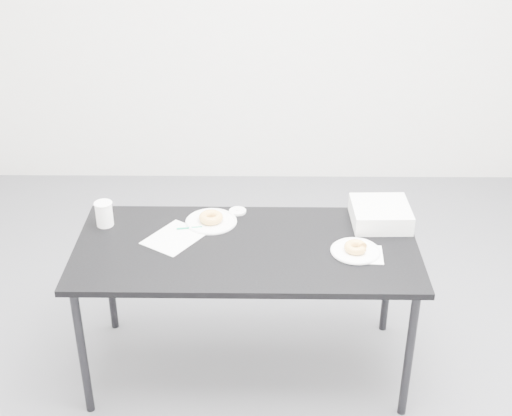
{
  "coord_description": "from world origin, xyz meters",
  "views": [
    {
      "loc": [
        0.02,
        -2.77,
        2.37
      ],
      "look_at": [
        -0.01,
        0.02,
        0.83
      ],
      "focal_mm": 50.0,
      "sensor_mm": 36.0,
      "label": 1
    }
  ],
  "objects_px": {
    "table": "(246,256)",
    "donut_far": "(211,217)",
    "scorecard": "(175,238)",
    "coffee_cup": "(104,214)",
    "plate_far": "(211,221)",
    "bakery_box": "(380,214)",
    "donut_near": "(356,247)",
    "pen": "(189,228)",
    "plate_near": "(355,251)"
  },
  "relations": [
    {
      "from": "table",
      "to": "donut_far",
      "type": "xyz_separation_m",
      "value": [
        -0.17,
        0.21,
        0.08
      ]
    },
    {
      "from": "scorecard",
      "to": "coffee_cup",
      "type": "xyz_separation_m",
      "value": [
        -0.33,
        0.11,
        0.06
      ]
    },
    {
      "from": "plate_far",
      "to": "bakery_box",
      "type": "xyz_separation_m",
      "value": [
        0.79,
        0.01,
        0.04
      ]
    },
    {
      "from": "scorecard",
      "to": "donut_near",
      "type": "distance_m",
      "value": 0.81
    },
    {
      "from": "scorecard",
      "to": "coffee_cup",
      "type": "height_order",
      "value": "coffee_cup"
    },
    {
      "from": "bakery_box",
      "to": "donut_far",
      "type": "bearing_deg",
      "value": 179.07
    },
    {
      "from": "pen",
      "to": "bakery_box",
      "type": "distance_m",
      "value": 0.89
    },
    {
      "from": "pen",
      "to": "plate_near",
      "type": "distance_m",
      "value": 0.77
    },
    {
      "from": "table",
      "to": "coffee_cup",
      "type": "distance_m",
      "value": 0.69
    },
    {
      "from": "table",
      "to": "plate_near",
      "type": "bearing_deg",
      "value": -5.56
    },
    {
      "from": "scorecard",
      "to": "coffee_cup",
      "type": "distance_m",
      "value": 0.36
    },
    {
      "from": "plate_near",
      "to": "coffee_cup",
      "type": "distance_m",
      "value": 1.16
    },
    {
      "from": "table",
      "to": "plate_near",
      "type": "height_order",
      "value": "plate_near"
    },
    {
      "from": "coffee_cup",
      "to": "bakery_box",
      "type": "relative_size",
      "value": 0.45
    },
    {
      "from": "plate_far",
      "to": "coffee_cup",
      "type": "xyz_separation_m",
      "value": [
        -0.49,
        -0.03,
        0.06
      ]
    },
    {
      "from": "donut_near",
      "to": "donut_far",
      "type": "distance_m",
      "value": 0.7
    },
    {
      "from": "table",
      "to": "pen",
      "type": "xyz_separation_m",
      "value": [
        -0.27,
        0.14,
        0.06
      ]
    },
    {
      "from": "table",
      "to": "coffee_cup",
      "type": "bearing_deg",
      "value": 165.23
    },
    {
      "from": "scorecard",
      "to": "plate_near",
      "type": "distance_m",
      "value": 0.81
    },
    {
      "from": "scorecard",
      "to": "pen",
      "type": "height_order",
      "value": "pen"
    },
    {
      "from": "donut_near",
      "to": "plate_far",
      "type": "height_order",
      "value": "donut_near"
    },
    {
      "from": "donut_near",
      "to": "coffee_cup",
      "type": "xyz_separation_m",
      "value": [
        -1.14,
        0.22,
        0.03
      ]
    },
    {
      "from": "coffee_cup",
      "to": "scorecard",
      "type": "bearing_deg",
      "value": -18.65
    },
    {
      "from": "scorecard",
      "to": "pen",
      "type": "bearing_deg",
      "value": 86.87
    },
    {
      "from": "pen",
      "to": "bakery_box",
      "type": "bearing_deg",
      "value": -4.57
    },
    {
      "from": "table",
      "to": "donut_near",
      "type": "xyz_separation_m",
      "value": [
        0.48,
        -0.05,
        0.08
      ]
    },
    {
      "from": "donut_far",
      "to": "plate_near",
      "type": "bearing_deg",
      "value": -21.51
    },
    {
      "from": "plate_far",
      "to": "donut_far",
      "type": "distance_m",
      "value": 0.02
    },
    {
      "from": "scorecard",
      "to": "bakery_box",
      "type": "xyz_separation_m",
      "value": [
        0.95,
        0.15,
        0.04
      ]
    },
    {
      "from": "plate_far",
      "to": "donut_far",
      "type": "height_order",
      "value": "donut_far"
    },
    {
      "from": "plate_far",
      "to": "scorecard",
      "type": "bearing_deg",
      "value": -137.35
    },
    {
      "from": "scorecard",
      "to": "donut_far",
      "type": "relative_size",
      "value": 2.25
    },
    {
      "from": "scorecard",
      "to": "donut_near",
      "type": "relative_size",
      "value": 2.5
    },
    {
      "from": "plate_far",
      "to": "coffee_cup",
      "type": "distance_m",
      "value": 0.5
    },
    {
      "from": "plate_near",
      "to": "donut_far",
      "type": "height_order",
      "value": "donut_far"
    },
    {
      "from": "table",
      "to": "plate_far",
      "type": "distance_m",
      "value": 0.27
    },
    {
      "from": "scorecard",
      "to": "bakery_box",
      "type": "bearing_deg",
      "value": 42.91
    },
    {
      "from": "plate_near",
      "to": "coffee_cup",
      "type": "xyz_separation_m",
      "value": [
        -1.14,
        0.22,
        0.05
      ]
    },
    {
      "from": "table",
      "to": "plate_far",
      "type": "height_order",
      "value": "plate_far"
    },
    {
      "from": "coffee_cup",
      "to": "table",
      "type": "bearing_deg",
      "value": -14.94
    },
    {
      "from": "pen",
      "to": "donut_far",
      "type": "bearing_deg",
      "value": 24.65
    },
    {
      "from": "plate_near",
      "to": "plate_far",
      "type": "distance_m",
      "value": 0.7
    },
    {
      "from": "donut_far",
      "to": "table",
      "type": "bearing_deg",
      "value": -50.68
    },
    {
      "from": "pen",
      "to": "plate_near",
      "type": "xyz_separation_m",
      "value": [
        0.74,
        -0.19,
        -0.0
      ]
    },
    {
      "from": "donut_far",
      "to": "donut_near",
      "type": "bearing_deg",
      "value": -21.51
    },
    {
      "from": "plate_far",
      "to": "coffee_cup",
      "type": "bearing_deg",
      "value": -176.4
    },
    {
      "from": "plate_far",
      "to": "donut_near",
      "type": "bearing_deg",
      "value": -21.51
    },
    {
      "from": "plate_far",
      "to": "bakery_box",
      "type": "distance_m",
      "value": 0.79
    },
    {
      "from": "donut_far",
      "to": "pen",
      "type": "bearing_deg",
      "value": -146.26
    },
    {
      "from": "donut_far",
      "to": "bakery_box",
      "type": "xyz_separation_m",
      "value": [
        0.79,
        0.01,
        0.02
      ]
    }
  ]
}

